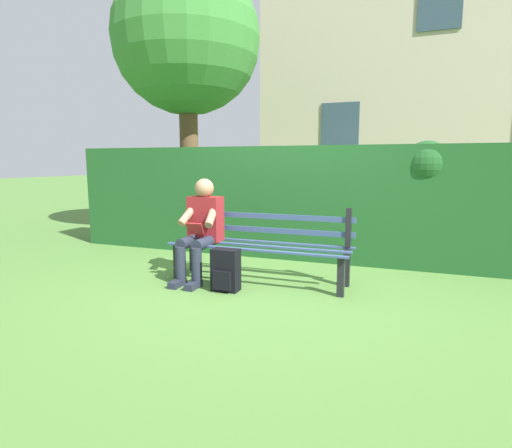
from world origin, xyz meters
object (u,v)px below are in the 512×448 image
tree (183,45)px  backpack (226,270)px  park_bench (262,244)px  person_seated (201,227)px

tree → backpack: 5.06m
tree → backpack: size_ratio=10.90×
backpack → park_bench: bearing=-114.0°
park_bench → person_seated: 0.72m
person_seated → backpack: bearing=144.9°
park_bench → tree: tree is taller
backpack → tree: bearing=-54.1°
park_bench → backpack: bearing=66.0°
tree → backpack: bearing=125.9°
park_bench → backpack: size_ratio=4.60×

